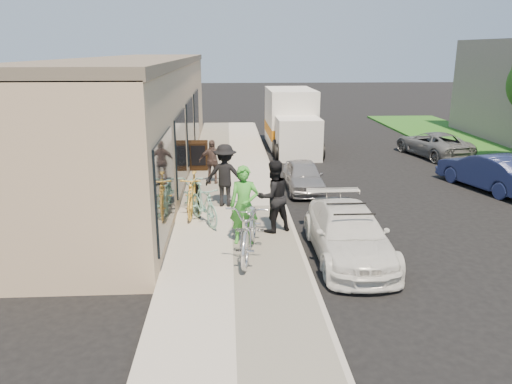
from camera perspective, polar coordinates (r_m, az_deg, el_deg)
name	(u,v)px	position (r m, az deg, el deg)	size (l,w,h in m)	color
ground	(318,249)	(11.83, 7.12, -6.53)	(120.00, 120.00, 0.00)	black
sidewalk	(231,209)	(14.44, -2.83, -1.90)	(3.00, 34.00, 0.15)	#AEA89D
curb	(285,208)	(14.53, 3.30, -1.83)	(0.12, 34.00, 0.13)	#A49F96
storefront	(142,116)	(19.14, -12.92, 8.45)	(3.60, 20.00, 4.22)	tan
bike_rack	(198,196)	(13.57, -6.69, -0.43)	(0.15, 0.64, 0.90)	black
sandwich_board	(199,156)	(18.66, -6.57, 4.14)	(0.67, 0.68, 1.08)	black
sedan_white	(348,234)	(11.30, 10.52, -4.70)	(1.61, 3.92, 1.17)	white
sedan_silver	(303,176)	(16.48, 5.44, 1.84)	(1.17, 2.91, 0.99)	gray
moving_truck	(291,123)	(23.43, 4.08, 7.88)	(2.14, 5.57, 2.73)	silver
far_car_blue	(489,171)	(18.27, 25.05, 2.15)	(1.29, 3.69, 1.21)	#18214A
far_car_gray	(433,144)	(23.14, 19.57, 5.20)	(1.78, 3.86, 1.07)	#575A5C
tandem_bike	(250,227)	(10.86, -0.67, -4.00)	(0.86, 2.46, 1.29)	silver
woman_rider	(244,205)	(11.43, -1.37, -1.53)	(0.67, 0.44, 1.84)	green
man_standing	(273,196)	(12.20, 1.99, -0.49)	(0.87, 0.68, 1.80)	black
cruiser_bike_a	(204,204)	(12.94, -5.99, -1.39)	(0.48, 1.70, 1.02)	#7FBEAE
cruiser_bike_b	(193,190)	(14.26, -7.24, 0.20)	(0.67, 1.93, 1.01)	#7FBEAE
cruiser_bike_c	(193,194)	(13.64, -7.20, -0.27)	(0.53, 1.89, 1.13)	gold
bystander_a	(225,175)	(14.25, -3.55, 1.91)	(1.16, 0.67, 1.80)	black
bystander_b	(212,161)	(16.81, -5.07, 3.50)	(0.86, 0.36, 1.48)	brown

